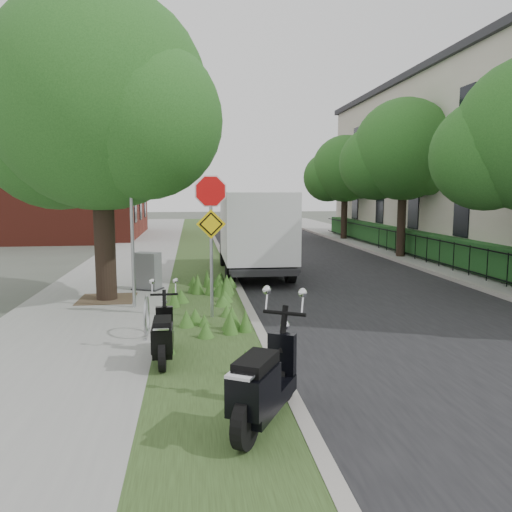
{
  "coord_description": "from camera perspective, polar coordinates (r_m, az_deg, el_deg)",
  "views": [
    {
      "loc": [
        -1.81,
        -10.13,
        2.87
      ],
      "look_at": [
        -0.27,
        1.81,
        1.3
      ],
      "focal_mm": 35.0,
      "sensor_mm": 36.0,
      "label": 1
    }
  ],
  "objects": [
    {
      "name": "scooter_far",
      "position": [
        5.96,
        0.62,
        -15.28
      ],
      "size": [
        1.09,
        1.76,
        0.92
      ],
      "color": "black",
      "rests_on": "ground"
    },
    {
      "name": "road",
      "position": [
        20.9,
        6.01,
        -0.49
      ],
      "size": [
        7.0,
        60.0,
        0.01
      ],
      "primitive_type": "cube",
      "color": "black",
      "rests_on": "ground"
    },
    {
      "name": "fence_far",
      "position": [
        22.17,
        16.66,
        1.42
      ],
      "size": [
        0.04,
        24.0,
        1.0
      ],
      "color": "black",
      "rests_on": "ground"
    },
    {
      "name": "street_tree_main",
      "position": [
        13.33,
        -17.74,
        15.42
      ],
      "size": [
        6.21,
        5.54,
        7.66
      ],
      "color": "black",
      "rests_on": "ground"
    },
    {
      "name": "kerb_near",
      "position": [
        20.37,
        -3.61,
        -0.5
      ],
      "size": [
        0.2,
        60.0,
        0.13
      ],
      "primitive_type": "cube",
      "color": "#9E9991",
      "rests_on": "ground"
    },
    {
      "name": "verge",
      "position": [
        20.33,
        -6.42,
        -0.56
      ],
      "size": [
        2.0,
        60.0,
        0.12
      ],
      "primitive_type": "cube",
      "color": "#2D401B",
      "rests_on": "ground"
    },
    {
      "name": "far_tree_b",
      "position": [
        22.05,
        16.34,
        11.03
      ],
      "size": [
        4.83,
        4.31,
        6.56
      ],
      "color": "black",
      "rests_on": "ground"
    },
    {
      "name": "sign_assembly",
      "position": [
        10.74,
        -5.17,
        4.5
      ],
      "size": [
        0.94,
        0.08,
        3.22
      ],
      "color": "#A5A8AD",
      "rests_on": "ground"
    },
    {
      "name": "bare_post",
      "position": [
        12.04,
        -14.0,
        3.64
      ],
      "size": [
        0.08,
        0.08,
        4.0
      ],
      "color": "#A5A8AD",
      "rests_on": "ground"
    },
    {
      "name": "bike_hoop",
      "position": [
        9.87,
        -12.39,
        -6.67
      ],
      "size": [
        0.06,
        0.78,
        0.77
      ],
      "color": "#A5A8AD",
      "rests_on": "ground"
    },
    {
      "name": "terrace_houses",
      "position": [
        24.17,
        26.45,
        9.72
      ],
      "size": [
        7.4,
        26.4,
        8.2
      ],
      "color": "#BEB7A2",
      "rests_on": "ground"
    },
    {
      "name": "utility_cabinet",
      "position": [
        14.34,
        -12.33,
        -1.77
      ],
      "size": [
        0.93,
        0.8,
        1.04
      ],
      "color": "#262628",
      "rests_on": "ground"
    },
    {
      "name": "scooter_near",
      "position": [
        8.26,
        -10.56,
        -9.46
      ],
      "size": [
        0.33,
        1.6,
        0.76
      ],
      "color": "black",
      "rests_on": "ground"
    },
    {
      "name": "far_tree_c",
      "position": [
        29.53,
        10.02,
        9.42
      ],
      "size": [
        4.37,
        3.89,
        5.93
      ],
      "color": "black",
      "rests_on": "ground"
    },
    {
      "name": "ground",
      "position": [
        10.69,
        2.7,
        -8.16
      ],
      "size": [
        120.0,
        120.0,
        0.0
      ],
      "primitive_type": "plane",
      "color": "#4C5147",
      "rests_on": "ground"
    },
    {
      "name": "sidewalk_near",
      "position": [
        20.48,
        -14.14,
        -0.68
      ],
      "size": [
        3.5,
        60.0,
        0.12
      ],
      "primitive_type": "cube",
      "color": "gray",
      "rests_on": "ground"
    },
    {
      "name": "footpath_far",
      "position": [
        22.66,
        18.91,
        -0.09
      ],
      "size": [
        3.2,
        60.0,
        0.12
      ],
      "primitive_type": "cube",
      "color": "gray",
      "rests_on": "ground"
    },
    {
      "name": "kerb_far",
      "position": [
        21.96,
        14.93,
        -0.16
      ],
      "size": [
        0.2,
        60.0,
        0.13
      ],
      "primitive_type": "cube",
      "color": "#9E9991",
      "rests_on": "ground"
    },
    {
      "name": "box_truck",
      "position": [
        16.81,
        -0.13,
        3.01
      ],
      "size": [
        2.21,
        5.37,
        2.42
      ],
      "color": "#262628",
      "rests_on": "ground"
    },
    {
      "name": "hedge_far",
      "position": [
        22.46,
        18.29,
        1.43
      ],
      "size": [
        1.0,
        24.0,
        1.1
      ],
      "primitive_type": "cube",
      "color": "#19461D",
      "rests_on": "footpath_far"
    },
    {
      "name": "brick_building",
      "position": [
        33.07,
        -21.1,
        9.27
      ],
      "size": [
        9.4,
        10.4,
        8.3
      ],
      "color": "maroon",
      "rests_on": "ground"
    }
  ]
}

